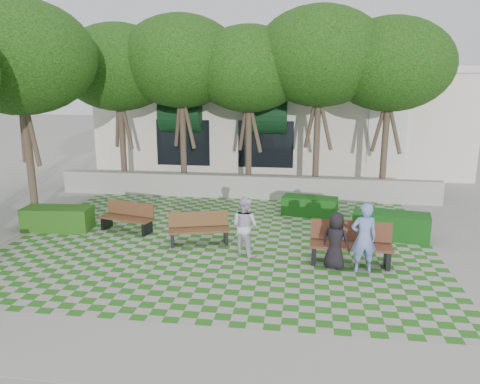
# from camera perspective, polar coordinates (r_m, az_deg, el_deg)

# --- Properties ---
(ground) EXTENTS (90.00, 90.00, 0.00)m
(ground) POSITION_cam_1_polar(r_m,az_deg,el_deg) (12.78, -3.19, -7.63)
(ground) COLOR gray
(ground) RESTS_ON ground
(lawn) EXTENTS (12.00, 12.00, 0.00)m
(lawn) POSITION_cam_1_polar(r_m,az_deg,el_deg) (13.69, -2.38, -6.10)
(lawn) COLOR #2B721E
(lawn) RESTS_ON ground
(sidewalk_south) EXTENTS (16.00, 2.00, 0.01)m
(sidewalk_south) POSITION_cam_1_polar(r_m,az_deg,el_deg) (8.70, -9.51, -18.80)
(sidewalk_south) COLOR #9E9B93
(sidewalk_south) RESTS_ON ground
(retaining_wall) EXTENTS (15.00, 0.36, 0.90)m
(retaining_wall) POSITION_cam_1_polar(r_m,az_deg,el_deg) (18.50, 0.50, 0.64)
(retaining_wall) COLOR #9E9B93
(retaining_wall) RESTS_ON ground
(bench_east) EXTENTS (2.08, 0.78, 1.08)m
(bench_east) POSITION_cam_1_polar(r_m,az_deg,el_deg) (12.33, 13.33, -6.23)
(bench_east) COLOR #532C1C
(bench_east) RESTS_ON ground
(bench_mid) EXTENTS (1.81, 1.02, 0.91)m
(bench_mid) POSITION_cam_1_polar(r_m,az_deg,el_deg) (13.49, -5.02, -4.52)
(bench_mid) COLOR brown
(bench_mid) RESTS_ON ground
(bench_west) EXTENTS (1.78, 0.97, 0.89)m
(bench_west) POSITION_cam_1_polar(r_m,az_deg,el_deg) (14.96, -13.55, -3.04)
(bench_west) COLOR #53311C
(bench_west) RESTS_ON ground
(hedge_east) EXTENTS (2.31, 1.27, 0.77)m
(hedge_east) POSITION_cam_1_polar(r_m,az_deg,el_deg) (14.65, 17.90, -3.88)
(hedge_east) COLOR #124515
(hedge_east) RESTS_ON ground
(hedge_midright) EXTENTS (1.97, 1.06, 0.65)m
(hedge_midright) POSITION_cam_1_polar(r_m,az_deg,el_deg) (16.38, 8.48, -1.71)
(hedge_midright) COLOR #124613
(hedge_midright) RESTS_ON ground
(hedge_west) EXTENTS (2.14, 0.99, 0.73)m
(hedge_west) POSITION_cam_1_polar(r_m,az_deg,el_deg) (15.73, -21.32, -3.04)
(hedge_west) COLOR #1F4D14
(hedge_west) RESTS_ON ground
(person_blue) EXTENTS (0.70, 0.52, 1.75)m
(person_blue) POSITION_cam_1_polar(r_m,az_deg,el_deg) (11.79, 14.85, -5.43)
(person_blue) COLOR #718ACE
(person_blue) RESTS_ON ground
(person_dark) EXTENTS (0.83, 0.71, 1.44)m
(person_dark) POSITION_cam_1_polar(r_m,az_deg,el_deg) (11.90, 11.57, -5.85)
(person_dark) COLOR black
(person_dark) RESTS_ON ground
(person_white) EXTENTS (0.99, 0.92, 1.61)m
(person_white) POSITION_cam_1_polar(r_m,az_deg,el_deg) (12.51, 0.60, -4.16)
(person_white) COLOR silver
(person_white) RESTS_ON ground
(tree_row) EXTENTS (17.70, 13.40, 7.41)m
(tree_row) POSITION_cam_1_polar(r_m,az_deg,el_deg) (18.12, -5.64, 15.37)
(tree_row) COLOR #47382B
(tree_row) RESTS_ON ground
(building) EXTENTS (18.00, 8.92, 5.15)m
(building) POSITION_cam_1_polar(r_m,az_deg,el_deg) (25.87, 4.91, 9.00)
(building) COLOR silver
(building) RESTS_ON ground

